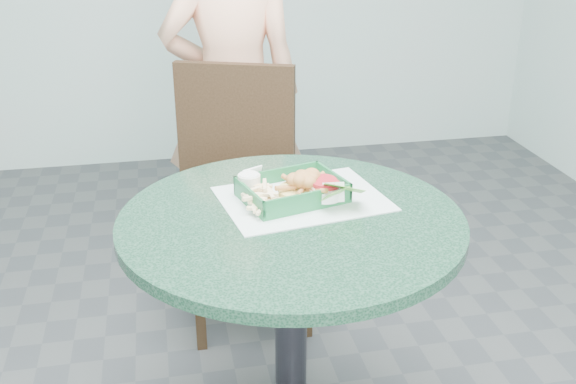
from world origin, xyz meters
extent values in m
cylinder|color=#27272D|center=(0.00, 0.00, 0.38)|extent=(0.08, 0.08, 0.70)
cylinder|color=black|center=(0.00, 0.00, 0.73)|extent=(0.85, 0.85, 0.03)
cube|color=#3F261C|center=(-0.02, 0.75, 0.45)|extent=(0.45, 0.45, 0.04)
cube|color=#3F261C|center=(-0.02, 0.96, 0.70)|extent=(0.45, 0.04, 0.46)
cube|color=#3F261C|center=(-0.21, 0.56, 0.21)|extent=(0.04, 0.04, 0.43)
cube|color=#3F261C|center=(0.17, 0.56, 0.21)|extent=(0.04, 0.04, 0.43)
cube|color=#3F261C|center=(-0.21, 0.95, 0.21)|extent=(0.04, 0.04, 0.43)
cube|color=#3F261C|center=(0.17, 0.95, 0.21)|extent=(0.04, 0.04, 0.43)
imported|color=#F6AE89|center=(0.00, 1.14, 0.77)|extent=(0.58, 0.40, 1.54)
cube|color=silver|center=(0.05, 0.09, 0.75)|extent=(0.45, 0.37, 0.00)
cube|color=#1A6535|center=(0.02, 0.09, 0.76)|extent=(0.25, 0.18, 0.01)
cube|color=white|center=(0.02, 0.09, 0.76)|extent=(0.24, 0.17, 0.00)
cube|color=#1A6535|center=(0.02, 0.18, 0.78)|extent=(0.25, 0.01, 0.04)
cube|color=#1A6535|center=(0.02, 0.01, 0.78)|extent=(0.25, 0.01, 0.04)
cube|color=#1A6535|center=(0.14, 0.09, 0.78)|extent=(0.01, 0.18, 0.04)
cube|color=#1A6535|center=(-0.10, 0.09, 0.78)|extent=(0.01, 0.18, 0.04)
cylinder|color=#D0BA5E|center=(0.04, 0.07, 0.78)|extent=(0.13, 0.13, 0.02)
cylinder|color=silver|center=(-0.07, 0.15, 0.80)|extent=(0.06, 0.06, 0.03)
cylinder|color=white|center=(-0.07, 0.15, 0.82)|extent=(0.05, 0.05, 0.00)
cylinder|color=white|center=(0.08, 0.03, 0.78)|extent=(0.08, 0.08, 0.03)
torus|color=beige|center=(0.08, 0.03, 0.80)|extent=(0.08, 0.08, 0.01)
cylinder|color=red|center=(0.08, 0.03, 0.81)|extent=(0.07, 0.07, 0.01)
camera|label=1|loc=(-0.30, -1.45, 1.48)|focal=42.00mm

